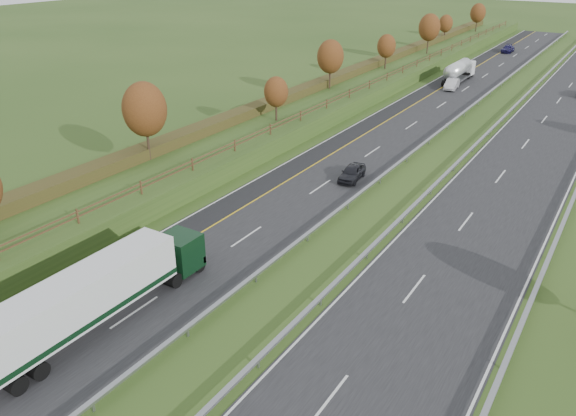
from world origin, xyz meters
name	(u,v)px	position (x,y,z in m)	size (l,w,h in m)	color
ground	(454,143)	(8.00, 55.00, 0.00)	(400.00, 400.00, 0.00)	#2E491A
near_carriageway	(405,122)	(0.00, 60.00, 0.02)	(10.50, 200.00, 0.04)	black
far_carriageway	(538,144)	(16.50, 60.00, 0.02)	(10.50, 200.00, 0.04)	black
hard_shoulder	(379,118)	(-3.75, 60.00, 0.02)	(3.00, 200.00, 0.04)	black
lane_markings	(453,130)	(6.40, 59.88, 0.05)	(26.75, 200.00, 0.01)	silver
embankment_left	(319,101)	(-13.00, 60.00, 1.00)	(12.00, 200.00, 2.00)	#2E491A
hedge_left	(307,89)	(-15.00, 60.00, 2.55)	(2.20, 180.00, 1.10)	#383A17
fence_left	(347,94)	(-8.50, 59.59, 2.73)	(0.12, 189.06, 1.20)	#422B19
median_barrier_near	(448,124)	(5.70, 60.00, 0.61)	(0.32, 200.00, 0.71)	gray
median_barrier_far	(490,131)	(10.80, 60.00, 0.61)	(0.32, 200.00, 0.71)	gray
trees_left	(310,67)	(-12.64, 56.63, 6.37)	(6.64, 164.30, 7.66)	#2D2116
box_lorry	(97,294)	(0.60, 8.99, 2.33)	(2.58, 16.28, 4.06)	black
road_tanker	(459,70)	(-1.46, 87.90, 1.86)	(2.40, 11.22, 3.46)	silver
car_dark_near	(352,172)	(2.99, 38.27, 0.79)	(1.77, 4.40, 1.50)	black
car_silver_mid	(452,84)	(-0.64, 81.60, 0.86)	(1.73, 4.97, 1.64)	silver
car_small_far	(508,49)	(-1.00, 122.00, 0.78)	(2.07, 5.10, 1.48)	#191646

